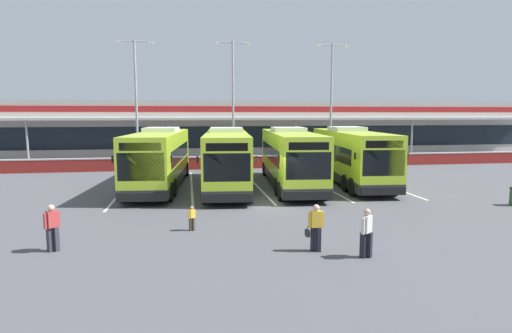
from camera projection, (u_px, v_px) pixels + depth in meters
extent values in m
plane|color=#4C4C51|center=(274.00, 204.00, 21.70)|extent=(200.00, 200.00, 0.00)
cube|color=beige|center=(226.00, 131.00, 47.80)|extent=(70.00, 10.00, 5.50)
cube|color=#19232D|center=(231.00, 137.00, 42.94)|extent=(66.00, 0.08, 2.20)
cube|color=maroon|center=(231.00, 109.00, 42.57)|extent=(68.00, 0.08, 0.60)
cube|color=beige|center=(232.00, 119.00, 41.25)|extent=(67.00, 3.00, 0.24)
cube|color=gray|center=(226.00, 104.00, 47.42)|extent=(70.00, 10.00, 0.50)
cylinder|color=#999999|center=(27.00, 143.00, 37.35)|extent=(0.20, 0.20, 4.20)
cylinder|color=#999999|center=(168.00, 141.00, 39.34)|extent=(0.20, 0.20, 4.20)
cylinder|color=#999999|center=(296.00, 140.00, 41.34)|extent=(0.20, 0.20, 4.20)
cylinder|color=#999999|center=(412.00, 139.00, 43.33)|extent=(0.20, 0.20, 4.20)
cube|color=maroon|center=(240.00, 163.00, 35.84)|extent=(60.00, 0.36, 1.00)
cube|color=#B2B2B2|center=(240.00, 156.00, 35.77)|extent=(60.00, 0.40, 0.10)
cube|color=#B7DB2D|center=(160.00, 157.00, 26.50)|extent=(3.61, 12.18, 3.19)
cube|color=#333333|center=(160.00, 178.00, 26.66)|extent=(3.63, 12.20, 0.56)
cube|color=black|center=(161.00, 153.00, 26.86)|extent=(3.43, 9.79, 0.96)
cube|color=black|center=(141.00, 167.00, 20.59)|extent=(2.31, 0.31, 1.40)
cube|color=black|center=(140.00, 147.00, 20.46)|extent=(2.05, 0.26, 0.40)
cube|color=silver|center=(161.00, 130.00, 27.27)|extent=(2.29, 2.97, 0.28)
cube|color=black|center=(142.00, 197.00, 20.67)|extent=(2.45, 0.38, 0.44)
cube|color=black|center=(171.00, 159.00, 21.00)|extent=(0.09, 0.13, 0.36)
cube|color=black|center=(112.00, 159.00, 20.79)|extent=(0.09, 0.13, 0.36)
cylinder|color=black|center=(186.00, 169.00, 31.31)|extent=(0.41, 1.06, 1.04)
cylinder|color=black|center=(154.00, 170.00, 31.14)|extent=(0.41, 1.06, 1.04)
cylinder|color=black|center=(173.00, 187.00, 23.59)|extent=(0.41, 1.06, 1.04)
cylinder|color=black|center=(130.00, 188.00, 23.42)|extent=(0.41, 1.06, 1.04)
cylinder|color=black|center=(170.00, 192.00, 22.21)|extent=(0.41, 1.06, 1.04)
cylinder|color=black|center=(124.00, 193.00, 22.03)|extent=(0.41, 1.06, 1.04)
cube|color=#B7DB2D|center=(227.00, 158.00, 26.29)|extent=(3.61, 12.18, 3.19)
cube|color=#333333|center=(227.00, 178.00, 26.46)|extent=(3.63, 12.20, 0.56)
cube|color=black|center=(227.00, 153.00, 26.66)|extent=(3.43, 9.79, 0.96)
cube|color=black|center=(227.00, 167.00, 20.39)|extent=(2.31, 0.31, 1.40)
cube|color=black|center=(227.00, 147.00, 20.25)|extent=(2.05, 0.26, 0.40)
cube|color=silver|center=(226.00, 130.00, 27.07)|extent=(2.29, 2.97, 0.28)
cube|color=black|center=(227.00, 198.00, 20.46)|extent=(2.45, 0.38, 0.44)
cube|color=black|center=(256.00, 159.00, 20.79)|extent=(0.09, 0.13, 0.36)
cube|color=black|center=(197.00, 160.00, 20.58)|extent=(0.09, 0.13, 0.36)
cylinder|color=black|center=(243.00, 170.00, 31.10)|extent=(0.41, 1.06, 1.04)
cylinder|color=black|center=(211.00, 170.00, 30.93)|extent=(0.41, 1.06, 1.04)
cylinder|color=black|center=(248.00, 188.00, 23.38)|extent=(0.41, 1.06, 1.04)
cylinder|color=black|center=(206.00, 189.00, 23.21)|extent=(0.41, 1.06, 1.04)
cylinder|color=black|center=(250.00, 193.00, 22.00)|extent=(0.41, 1.06, 1.04)
cylinder|color=black|center=(204.00, 193.00, 21.83)|extent=(0.41, 1.06, 1.04)
cube|color=#B7DB2D|center=(290.00, 157.00, 26.91)|extent=(3.61, 12.18, 3.19)
cube|color=#333333|center=(290.00, 177.00, 27.07)|extent=(3.63, 12.20, 0.56)
cube|color=black|center=(289.00, 152.00, 27.27)|extent=(3.43, 9.79, 0.96)
cube|color=black|center=(308.00, 166.00, 21.00)|extent=(2.31, 0.31, 1.40)
cube|color=black|center=(309.00, 146.00, 20.87)|extent=(2.05, 0.26, 0.40)
cube|color=silver|center=(288.00, 129.00, 27.68)|extent=(2.29, 2.97, 0.28)
cube|color=black|center=(308.00, 196.00, 21.08)|extent=(2.45, 0.38, 0.44)
cube|color=black|center=(335.00, 158.00, 21.41)|extent=(0.09, 0.13, 0.36)
cube|color=black|center=(279.00, 158.00, 21.20)|extent=(0.09, 0.13, 0.36)
cylinder|color=black|center=(296.00, 169.00, 31.72)|extent=(0.41, 1.06, 1.04)
cylinder|color=black|center=(265.00, 169.00, 31.54)|extent=(0.41, 1.06, 1.04)
cylinder|color=black|center=(319.00, 186.00, 24.00)|extent=(0.41, 1.06, 1.04)
cylinder|color=black|center=(278.00, 187.00, 23.82)|extent=(0.41, 1.06, 1.04)
cylinder|color=black|center=(325.00, 191.00, 22.61)|extent=(0.41, 1.06, 1.04)
cylinder|color=black|center=(281.00, 191.00, 22.44)|extent=(0.41, 1.06, 1.04)
cube|color=#B7DB2D|center=(350.00, 155.00, 28.15)|extent=(3.61, 12.18, 3.19)
cube|color=#333333|center=(350.00, 174.00, 28.31)|extent=(3.63, 12.20, 0.56)
cube|color=black|center=(349.00, 151.00, 28.51)|extent=(3.43, 9.79, 0.96)
cube|color=black|center=(383.00, 163.00, 22.24)|extent=(2.31, 0.31, 1.40)
cube|color=black|center=(384.00, 144.00, 22.10)|extent=(2.05, 0.26, 0.40)
cube|color=silver|center=(347.00, 129.00, 28.92)|extent=(2.29, 2.97, 0.28)
cube|color=black|center=(383.00, 191.00, 22.32)|extent=(2.45, 0.38, 0.44)
cube|color=black|center=(407.00, 156.00, 22.65)|extent=(0.09, 0.13, 0.36)
cube|color=black|center=(355.00, 156.00, 22.44)|extent=(0.09, 0.13, 0.36)
cylinder|color=black|center=(347.00, 167.00, 32.96)|extent=(0.41, 1.06, 1.04)
cylinder|color=black|center=(318.00, 167.00, 32.78)|extent=(0.41, 1.06, 1.04)
cylinder|color=black|center=(385.00, 183.00, 25.24)|extent=(0.41, 1.06, 1.04)
cylinder|color=black|center=(346.00, 183.00, 25.06)|extent=(0.41, 1.06, 1.04)
cylinder|color=black|center=(394.00, 187.00, 23.85)|extent=(0.41, 1.06, 1.04)
cylinder|color=black|center=(353.00, 187.00, 23.68)|extent=(0.41, 1.06, 1.04)
cube|color=silver|center=(124.00, 188.00, 26.23)|extent=(0.14, 13.00, 0.01)
cube|color=silver|center=(192.00, 186.00, 26.90)|extent=(0.14, 13.00, 0.01)
cube|color=silver|center=(256.00, 185.00, 27.58)|extent=(0.14, 13.00, 0.01)
cube|color=silver|center=(317.00, 183.00, 28.25)|extent=(0.14, 13.00, 0.01)
cube|color=silver|center=(375.00, 181.00, 28.93)|extent=(0.14, 13.00, 0.01)
cube|color=black|center=(313.00, 239.00, 14.23)|extent=(0.15, 0.18, 0.84)
cube|color=black|center=(318.00, 239.00, 14.13)|extent=(0.15, 0.18, 0.84)
cube|color=gold|center=(316.00, 219.00, 14.09)|extent=(0.35, 0.23, 0.56)
cube|color=gold|center=(310.00, 220.00, 14.07)|extent=(0.09, 0.10, 0.54)
cube|color=gold|center=(322.00, 220.00, 14.12)|extent=(0.09, 0.10, 0.54)
sphere|color=#DBB293|center=(316.00, 208.00, 14.04)|extent=(0.22, 0.22, 0.22)
cube|color=black|center=(307.00, 233.00, 14.13)|extent=(0.13, 0.28, 0.22)
cylinder|color=black|center=(307.00, 228.00, 14.11)|extent=(0.02, 0.02, 0.16)
cube|color=#33333D|center=(50.00, 240.00, 14.12)|extent=(0.23, 0.23, 0.84)
cube|color=#33333D|center=(56.00, 239.00, 14.18)|extent=(0.23, 0.23, 0.84)
cube|color=#B23838|center=(52.00, 219.00, 14.06)|extent=(0.40, 0.40, 0.56)
cube|color=#B23838|center=(45.00, 221.00, 13.88)|extent=(0.13, 0.13, 0.54)
cube|color=#B23838|center=(58.00, 219.00, 14.24)|extent=(0.13, 0.13, 0.54)
sphere|color=#DBB293|center=(51.00, 208.00, 14.01)|extent=(0.22, 0.22, 0.22)
cube|color=#4C4238|center=(190.00, 224.00, 16.69)|extent=(0.14, 0.14, 0.52)
cube|color=#4C4238|center=(194.00, 224.00, 16.70)|extent=(0.14, 0.14, 0.52)
cube|color=gold|center=(192.00, 214.00, 16.64)|extent=(0.25, 0.24, 0.35)
cube|color=gold|center=(189.00, 215.00, 16.55)|extent=(0.08, 0.08, 0.33)
cube|color=gold|center=(195.00, 213.00, 16.74)|extent=(0.08, 0.08, 0.33)
sphere|color=tan|center=(192.00, 208.00, 16.61)|extent=(0.14, 0.14, 0.14)
cube|color=black|center=(363.00, 245.00, 13.52)|extent=(0.22, 0.23, 0.84)
cube|color=black|center=(369.00, 245.00, 13.55)|extent=(0.22, 0.23, 0.84)
cube|color=silver|center=(367.00, 224.00, 13.45)|extent=(0.40, 0.38, 0.56)
cube|color=silver|center=(363.00, 226.00, 13.29)|extent=(0.13, 0.13, 0.54)
cube|color=silver|center=(370.00, 223.00, 13.61)|extent=(0.13, 0.13, 0.54)
sphere|color=tan|center=(367.00, 212.00, 13.40)|extent=(0.22, 0.22, 0.22)
cylinder|color=#9E9EA3|center=(136.00, 104.00, 36.37)|extent=(0.20, 0.20, 11.00)
cylinder|color=#9E9EA3|center=(134.00, 41.00, 35.70)|extent=(2.80, 0.10, 0.10)
cube|color=silver|center=(117.00, 42.00, 35.49)|extent=(0.44, 0.28, 0.20)
cube|color=silver|center=(151.00, 43.00, 35.94)|extent=(0.44, 0.28, 0.20)
cylinder|color=#9E9EA3|center=(233.00, 104.00, 37.05)|extent=(0.20, 0.20, 11.00)
cylinder|color=#9E9EA3|center=(233.00, 43.00, 36.39)|extent=(2.80, 0.10, 0.10)
cube|color=silver|center=(217.00, 43.00, 36.17)|extent=(0.44, 0.28, 0.20)
cube|color=silver|center=(249.00, 44.00, 36.62)|extent=(0.44, 0.28, 0.20)
cylinder|color=#9E9EA3|center=(331.00, 105.00, 38.50)|extent=(0.20, 0.20, 11.00)
cylinder|color=#9E9EA3|center=(332.00, 45.00, 37.83)|extent=(2.80, 0.10, 0.10)
cube|color=silver|center=(318.00, 46.00, 37.62)|extent=(0.44, 0.28, 0.20)
cube|color=silver|center=(347.00, 47.00, 38.07)|extent=(0.44, 0.28, 0.20)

